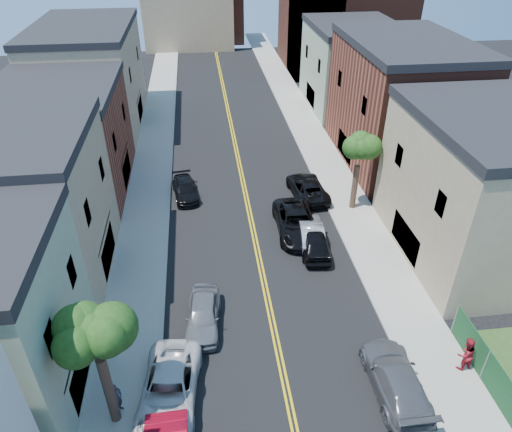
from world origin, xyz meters
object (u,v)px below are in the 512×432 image
object	(u,v)px
white_pickup	(169,389)
black_car_right	(315,241)
grey_car_right	(396,380)
pedestrian_left	(117,399)
dark_car_right_far	(307,188)
pedestrian_right	(466,354)
grey_car_left	(203,315)
black_car_left	(185,189)
silver_car_right	(311,232)
black_suv_lane	(296,222)

from	to	relation	value
white_pickup	black_car_right	xyz separation A→B (m)	(9.30, 10.43, 0.02)
grey_car_right	pedestrian_left	distance (m)	12.87
white_pickup	black_car_right	world-z (taller)	black_car_right
dark_car_right_far	pedestrian_right	distance (m)	18.03
grey_car_left	black_car_right	world-z (taller)	black_car_right
dark_car_right_far	pedestrian_left	world-z (taller)	pedestrian_left
pedestrian_right	white_pickup	bearing A→B (deg)	-8.83
grey_car_left	black_car_left	bearing A→B (deg)	99.70
white_pickup	dark_car_right_far	distance (m)	20.36
grey_car_left	pedestrian_right	xyz separation A→B (m)	(12.69, -4.61, 0.37)
grey_car_right	dark_car_right_far	size ratio (longest dim) A/B	1.02
grey_car_right	silver_car_right	bearing A→B (deg)	-83.35
white_pickup	black_car_right	bearing A→B (deg)	55.19
pedestrian_right	black_car_left	bearing A→B (deg)	-62.40
black_car_left	white_pickup	bearing A→B (deg)	-99.59
black_suv_lane	grey_car_right	bearing A→B (deg)	-80.31
black_car_left	black_car_right	size ratio (longest dim) A/B	0.94
silver_car_right	black_suv_lane	world-z (taller)	black_suv_lane
grey_car_right	grey_car_left	bearing A→B (deg)	-30.68
black_suv_lane	pedestrian_left	distance (m)	16.99
white_pickup	black_car_right	distance (m)	13.98
grey_car_right	black_car_right	world-z (taller)	grey_car_right
dark_car_right_far	pedestrian_right	xyz separation A→B (m)	(4.02, -17.57, 0.38)
white_pickup	black_suv_lane	bearing A→B (deg)	63.06
black_suv_lane	black_car_right	bearing A→B (deg)	-69.49
white_pickup	pedestrian_left	size ratio (longest dim) A/B	3.03
black_car_right	pedestrian_left	xyz separation A→B (m)	(-11.57, -10.89, 0.28)
grey_car_left	grey_car_right	world-z (taller)	grey_car_right
white_pickup	grey_car_right	xyz separation A→B (m)	(10.60, -0.86, 0.02)
black_car_left	dark_car_right_far	xyz separation A→B (m)	(9.67, -1.13, 0.11)
grey_car_right	black_suv_lane	size ratio (longest dim) A/B	0.92
black_car_left	pedestrian_right	distance (m)	23.19
pedestrian_right	black_car_right	bearing A→B (deg)	-72.73
white_pickup	grey_car_left	world-z (taller)	white_pickup
grey_car_left	grey_car_right	size ratio (longest dim) A/B	0.82
grey_car_right	black_car_right	xyz separation A→B (m)	(-1.30, 11.30, -0.01)
black_suv_lane	pedestrian_right	bearing A→B (deg)	-64.29
silver_car_right	grey_car_right	bearing A→B (deg)	101.95
pedestrian_right	grey_car_left	bearing A→B (deg)	-28.59
grey_car_left	pedestrian_left	world-z (taller)	pedestrian_left
grey_car_right	black_suv_lane	bearing A→B (deg)	-80.53
black_suv_lane	pedestrian_right	world-z (taller)	pedestrian_right
black_car_right	silver_car_right	world-z (taller)	black_car_right
silver_car_right	dark_car_right_far	world-z (taller)	dark_car_right_far
pedestrian_left	silver_car_right	bearing A→B (deg)	-29.81
pedestrian_left	pedestrian_right	bearing A→B (deg)	-74.39
white_pickup	black_car_left	distance (m)	18.67
dark_car_right_far	pedestrian_right	world-z (taller)	pedestrian_right
black_car_left	black_suv_lane	size ratio (longest dim) A/B	0.74
grey_car_left	pedestrian_right	bearing A→B (deg)	-14.37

